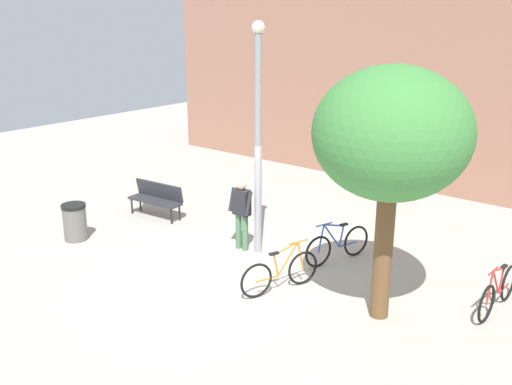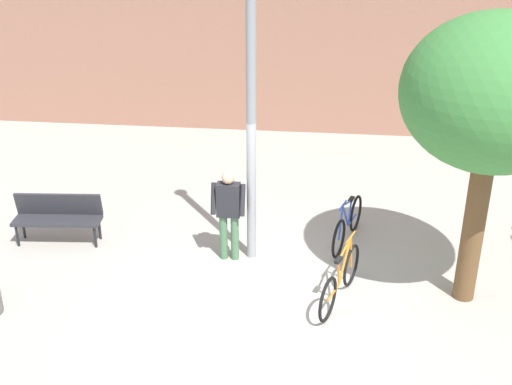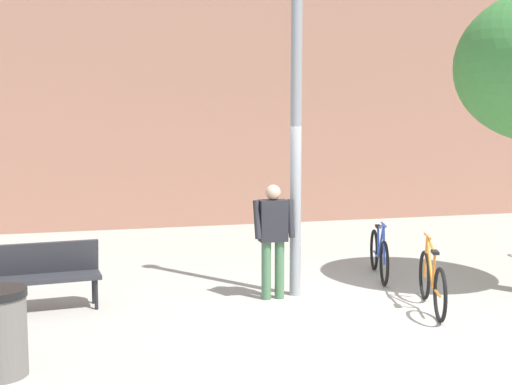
# 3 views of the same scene
# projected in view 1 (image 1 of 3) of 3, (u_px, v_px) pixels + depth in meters

# --- Properties ---
(ground_plane) EXTENTS (36.00, 36.00, 0.00)m
(ground_plane) POSITION_uv_depth(u_px,v_px,m) (239.00, 273.00, 12.16)
(ground_plane) COLOR #A8A399
(building_facade) EXTENTS (19.11, 2.00, 9.79)m
(building_facade) POSITION_uv_depth(u_px,v_px,m) (430.00, 25.00, 17.32)
(building_facade) COLOR #9E6B56
(building_facade) RESTS_ON ground_plane
(lamppost) EXTENTS (0.28, 0.28, 5.12)m
(lamppost) POSITION_uv_depth(u_px,v_px,m) (258.00, 132.00, 12.42)
(lamppost) COLOR gray
(lamppost) RESTS_ON ground_plane
(person_by_lamppost) EXTENTS (0.59, 0.28, 1.67)m
(person_by_lamppost) POSITION_uv_depth(u_px,v_px,m) (242.00, 210.00, 13.11)
(person_by_lamppost) COLOR #47704C
(person_by_lamppost) RESTS_ON ground_plane
(park_bench) EXTENTS (1.63, 0.61, 0.92)m
(park_bench) POSITION_uv_depth(u_px,v_px,m) (157.00, 197.00, 15.39)
(park_bench) COLOR #2D2D33
(park_bench) RESTS_ON ground_plane
(plaza_tree) EXTENTS (2.65, 2.65, 4.50)m
(plaza_tree) POSITION_uv_depth(u_px,v_px,m) (392.00, 136.00, 9.48)
(plaza_tree) COLOR brown
(plaza_tree) RESTS_ON ground_plane
(bicycle_blue) EXTENTS (0.58, 1.74, 0.97)m
(bicycle_blue) POSITION_uv_depth(u_px,v_px,m) (337.00, 245.00, 12.64)
(bicycle_blue) COLOR black
(bicycle_blue) RESTS_ON ground_plane
(bicycle_red) EXTENTS (0.14, 1.81, 0.97)m
(bicycle_red) POSITION_uv_depth(u_px,v_px,m) (498.00, 292.00, 10.54)
(bicycle_red) COLOR black
(bicycle_red) RESTS_ON ground_plane
(bicycle_orange) EXTENTS (0.65, 1.72, 0.97)m
(bicycle_orange) POSITION_uv_depth(u_px,v_px,m) (281.00, 273.00, 11.30)
(bicycle_orange) COLOR black
(bicycle_orange) RESTS_ON ground_plane
(trash_bin) EXTENTS (0.58, 0.58, 0.90)m
(trash_bin) POSITION_uv_depth(u_px,v_px,m) (75.00, 222.00, 13.83)
(trash_bin) COLOR #66605B
(trash_bin) RESTS_ON ground_plane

